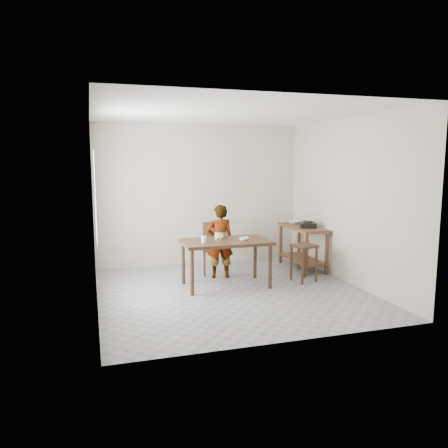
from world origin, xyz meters
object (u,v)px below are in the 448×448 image
object	(u,v)px
dining_table	(226,263)
dining_chair	(215,249)
prep_counter	(302,247)
stool	(304,263)
child	(220,241)

from	to	relation	value
dining_table	dining_chair	bearing A→B (deg)	86.47
dining_table	prep_counter	distance (m)	1.86
dining_chair	stool	size ratio (longest dim) A/B	1.45
prep_counter	child	world-z (taller)	child
prep_counter	stool	size ratio (longest dim) A/B	1.91
child	stool	size ratio (longest dim) A/B	2.03
dining_table	dining_chair	distance (m)	0.82
child	dining_table	bearing A→B (deg)	91.54
dining_chair	prep_counter	bearing A→B (deg)	10.78
dining_table	stool	distance (m)	1.34
dining_table	stool	world-z (taller)	dining_table
dining_table	child	xyz separation A→B (m)	(0.06, 0.53, 0.26)
dining_table	stool	bearing A→B (deg)	-4.24
dining_chair	dining_table	bearing A→B (deg)	-78.80
child	stool	xyz separation A→B (m)	(1.28, -0.63, -0.32)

